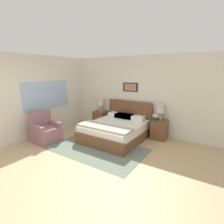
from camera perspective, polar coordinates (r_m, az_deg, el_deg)
ground_plane at (r=4.15m, az=-13.93°, el=-17.37°), size 16.00×16.00×0.00m
wall_back at (r=6.14m, az=6.76°, el=5.69°), size 7.10×0.09×2.60m
wall_left at (r=6.44m, az=-19.35°, el=5.39°), size 0.08×5.44×2.60m
area_rug_main at (r=4.91m, az=-4.90°, el=-11.95°), size 2.60×1.57×0.01m
bed at (r=5.53m, az=1.34°, el=-5.73°), size 1.65×1.91×1.09m
armchair at (r=5.69m, az=-20.90°, el=-5.99°), size 0.73×0.73×0.90m
nightstand_near_window at (r=6.71m, az=-3.78°, el=-2.30°), size 0.46×0.44×0.61m
nightstand_by_door at (r=5.69m, az=15.15°, el=-5.54°), size 0.46×0.44×0.61m
table_lamp_near_window at (r=6.58m, az=-3.72°, el=2.86°), size 0.24×0.24×0.49m
table_lamp_by_door at (r=5.55m, az=15.46°, el=0.52°), size 0.24×0.24×0.49m
book_thick_bottom at (r=5.60m, az=14.21°, el=-2.35°), size 0.23×0.25×0.04m
book_hardcover_middle at (r=5.58m, az=14.23°, el=-1.95°), size 0.24×0.30×0.04m
book_novel_upper at (r=5.57m, az=14.25°, el=-1.53°), size 0.16×0.24×0.04m
book_slim_near_top at (r=5.56m, az=14.28°, el=-1.13°), size 0.19×0.23×0.04m
book_paperback_top at (r=5.56m, az=14.30°, el=-0.74°), size 0.20×0.27×0.04m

